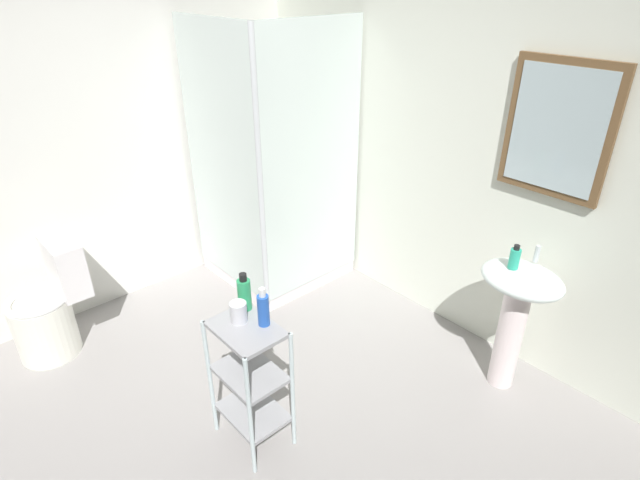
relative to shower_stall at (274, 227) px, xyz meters
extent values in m
cube|color=gray|center=(1.21, -1.23, -0.47)|extent=(4.20, 4.20, 0.02)
cube|color=white|center=(1.21, 0.62, 0.79)|extent=(4.20, 0.10, 2.50)
cube|color=brown|center=(1.78, 0.55, 1.05)|extent=(0.56, 0.03, 0.72)
cube|color=silver|center=(1.78, 0.53, 1.05)|extent=(0.48, 0.01, 0.64)
cube|color=white|center=(-0.64, -1.23, 0.79)|extent=(0.10, 4.20, 2.50)
cube|color=white|center=(-0.10, 0.10, -0.41)|extent=(0.90, 0.90, 0.10)
cube|color=silver|center=(-0.10, -0.35, 0.59)|extent=(0.90, 0.02, 1.90)
cube|color=silver|center=(0.35, 0.10, 0.59)|extent=(0.02, 0.90, 1.90)
cylinder|color=silver|center=(0.35, -0.35, 0.59)|extent=(0.04, 0.04, 1.90)
cylinder|color=silver|center=(-0.10, 0.10, -0.36)|extent=(0.08, 0.08, 0.00)
cylinder|color=white|center=(1.88, 0.29, -0.12)|extent=(0.15, 0.15, 0.68)
ellipsoid|color=white|center=(1.88, 0.29, 0.28)|extent=(0.46, 0.37, 0.13)
cylinder|color=silver|center=(1.88, 0.41, 0.40)|extent=(0.03, 0.03, 0.10)
cylinder|color=white|center=(-0.27, -1.68, -0.26)|extent=(0.37, 0.37, 0.40)
torus|color=white|center=(-0.27, -1.68, -0.05)|extent=(0.37, 0.37, 0.04)
cube|color=white|center=(-0.27, -1.47, 0.12)|extent=(0.35, 0.17, 0.36)
cylinder|color=silver|center=(1.02, -1.21, -0.09)|extent=(0.02, 0.02, 0.74)
cylinder|color=silver|center=(1.38, -1.21, -0.09)|extent=(0.02, 0.02, 0.74)
cylinder|color=silver|center=(1.02, -0.95, -0.09)|extent=(0.02, 0.02, 0.74)
cylinder|color=silver|center=(1.38, -0.95, -0.09)|extent=(0.02, 0.02, 0.74)
cube|color=#99999E|center=(1.20, -1.08, -0.28)|extent=(0.36, 0.26, 0.02)
cube|color=#99999E|center=(1.20, -1.08, -0.01)|extent=(0.36, 0.26, 0.02)
cube|color=#99999E|center=(1.20, -1.08, 0.27)|extent=(0.36, 0.26, 0.02)
cylinder|color=#2DBC99|center=(1.83, 0.25, 0.40)|extent=(0.06, 0.06, 0.11)
cylinder|color=black|center=(1.83, 0.25, 0.47)|extent=(0.03, 0.03, 0.03)
cylinder|color=blue|center=(1.24, -1.00, 0.36)|extent=(0.06, 0.06, 0.16)
cylinder|color=white|center=(1.24, -1.00, 0.46)|extent=(0.03, 0.03, 0.04)
cylinder|color=#29975A|center=(1.07, -0.99, 0.36)|extent=(0.07, 0.07, 0.17)
cylinder|color=black|center=(1.07, -0.99, 0.46)|extent=(0.04, 0.04, 0.04)
cylinder|color=silver|center=(1.14, -1.08, 0.33)|extent=(0.08, 0.08, 0.11)
camera|label=1|loc=(2.86, -2.11, 1.78)|focal=28.27mm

